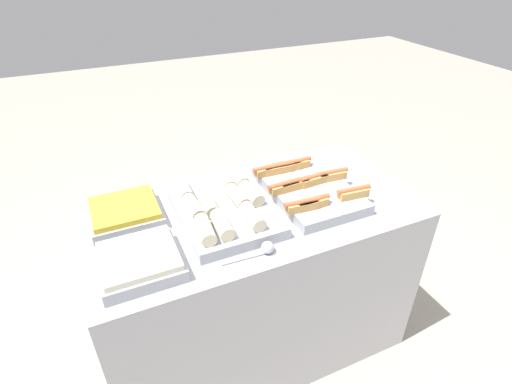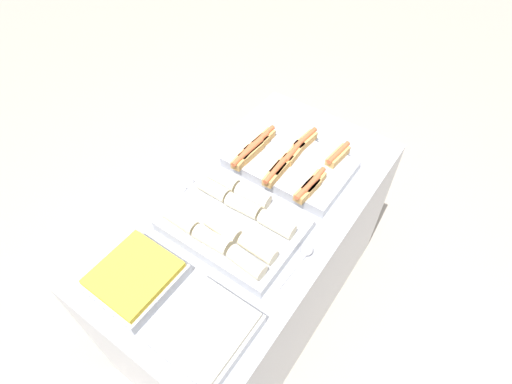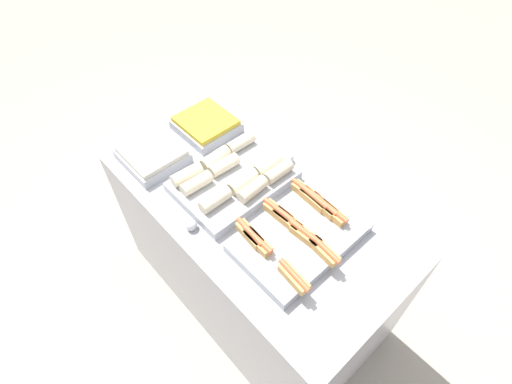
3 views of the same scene
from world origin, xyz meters
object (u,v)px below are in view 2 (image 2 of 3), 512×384
Objects in this scene: tray_wraps at (233,223)px; tray_side_front at (207,330)px; serving_spoon_far at (187,185)px; tray_hotdogs at (288,162)px; serving_spoon_near at (305,252)px; tray_side_back at (135,277)px.

tray_side_front is (-0.38, -0.18, -0.01)m from tray_wraps.
tray_wraps is 2.49× the size of serving_spoon_far.
tray_hotdogs is 2.51× the size of serving_spoon_near.
tray_hotdogs is at bearing 13.39° from tray_side_front.
tray_wraps reaches higher than tray_hotdogs.
tray_side_front is 1.36× the size of serving_spoon_near.
tray_side_back is 1.36× the size of serving_spoon_near.
tray_side_back is (-0.38, 0.14, -0.01)m from tray_wraps.
tray_wraps is 1.81× the size of tray_side_back.
tray_hotdogs reaches higher than tray_side_front.
tray_side_front is 0.64m from serving_spoon_far.
tray_side_front is (-0.79, -0.19, -0.00)m from tray_hotdogs.
tray_hotdogs is 0.41m from tray_wraps.
serving_spoon_far is (-0.00, 0.58, 0.00)m from serving_spoon_near.
serving_spoon_far is (0.06, 0.29, -0.02)m from tray_wraps.
serving_spoon_far is at bearing 140.93° from tray_hotdogs.
tray_hotdogs is 1.85× the size of tray_side_back.
serving_spoon_far is at bearing 79.08° from tray_wraps.
tray_hotdogs is at bearing 39.90° from serving_spoon_near.
tray_wraps reaches higher than tray_side_front.
tray_hotdogs is 1.02× the size of tray_wraps.
tray_wraps is 0.30m from serving_spoon_near.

